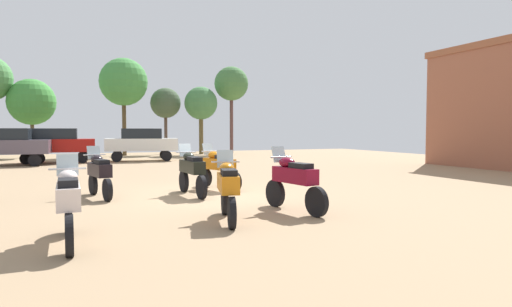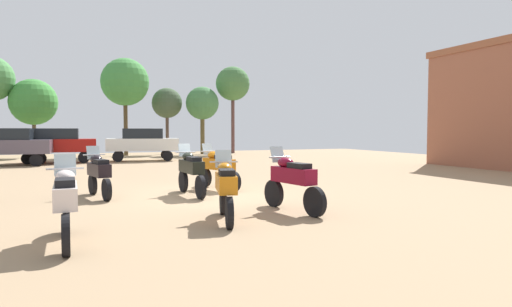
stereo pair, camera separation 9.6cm
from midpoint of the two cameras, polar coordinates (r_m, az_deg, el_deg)
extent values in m
cube|color=#997D5C|center=(13.17, -7.03, -5.35)|extent=(44.00, 52.00, 0.02)
cylinder|color=black|center=(13.95, -20.11, -3.74)|extent=(0.25, 0.62, 0.61)
cylinder|color=black|center=(12.55, -18.47, -4.45)|extent=(0.25, 0.62, 0.61)
cube|color=black|center=(13.19, -19.37, -1.99)|extent=(0.62, 1.29, 0.36)
ellipsoid|color=black|center=(13.44, -19.70, -0.70)|extent=(0.42, 0.54, 0.24)
cube|color=black|center=(12.97, -19.14, -1.00)|extent=(0.41, 0.61, 0.12)
cube|color=silver|center=(13.73, -20.04, 0.12)|extent=(0.38, 0.23, 0.39)
cylinder|color=#B7B7BC|center=(13.65, -19.94, -0.15)|extent=(0.61, 0.17, 0.04)
cylinder|color=black|center=(13.87, -9.15, -3.53)|extent=(0.17, 0.67, 0.66)
cylinder|color=black|center=(12.33, -6.93, -4.33)|extent=(0.17, 0.67, 0.66)
cube|color=black|center=(13.05, -8.13, -1.69)|extent=(0.46, 1.41, 0.36)
ellipsoid|color=black|center=(13.32, -8.55, -0.39)|extent=(0.35, 0.50, 0.24)
cube|color=black|center=(12.80, -7.80, -0.70)|extent=(0.34, 0.58, 0.12)
cube|color=silver|center=(13.64, -9.00, 0.45)|extent=(0.37, 0.18, 0.39)
cylinder|color=#B7B7BC|center=(13.55, -8.86, 0.18)|extent=(0.62, 0.08, 0.04)
cylinder|color=black|center=(11.04, 2.56, -5.14)|extent=(0.24, 0.68, 0.67)
cylinder|color=black|center=(9.82, 7.85, -6.19)|extent=(0.24, 0.68, 0.67)
cube|color=maroon|center=(10.35, 5.06, -2.81)|extent=(0.60, 1.37, 0.36)
ellipsoid|color=maroon|center=(10.57, 4.08, -1.17)|extent=(0.40, 0.53, 0.24)
cube|color=black|center=(10.15, 5.87, -1.57)|extent=(0.40, 0.61, 0.12)
cube|color=silver|center=(10.82, 3.03, -0.11)|extent=(0.38, 0.22, 0.39)
cylinder|color=#B7B7BC|center=(10.75, 3.34, -0.45)|extent=(0.62, 0.15, 0.04)
cylinder|color=black|center=(15.03, -6.38, -3.07)|extent=(0.30, 0.63, 0.63)
cylinder|color=black|center=(13.72, -2.70, -3.63)|extent=(0.30, 0.63, 0.63)
cube|color=#C0660C|center=(14.32, -4.63, -1.38)|extent=(0.76, 1.41, 0.36)
ellipsoid|color=#C0660C|center=(14.56, -5.33, -0.20)|extent=(0.45, 0.55, 0.24)
cube|color=black|center=(14.11, -4.08, -0.46)|extent=(0.46, 0.62, 0.12)
cube|color=silver|center=(14.83, -6.08, 0.55)|extent=(0.39, 0.25, 0.39)
cylinder|color=#B7B7BC|center=(14.75, -5.86, 0.30)|extent=(0.60, 0.22, 0.04)
cylinder|color=black|center=(10.07, -4.00, -6.07)|extent=(0.26, 0.64, 0.63)
cylinder|color=black|center=(8.61, -3.13, -7.63)|extent=(0.26, 0.64, 0.63)
cube|color=#CA7212|center=(9.26, -3.61, -3.77)|extent=(0.63, 1.31, 0.36)
ellipsoid|color=#CA7212|center=(9.52, -3.78, -1.90)|extent=(0.42, 0.54, 0.24)
cube|color=black|center=(9.02, -3.48, -2.42)|extent=(0.42, 0.61, 0.12)
cube|color=silver|center=(9.82, -3.95, -0.69)|extent=(0.38, 0.23, 0.39)
cylinder|color=#B7B7BC|center=(9.73, -3.90, -1.08)|extent=(0.61, 0.17, 0.04)
cylinder|color=black|center=(8.88, -22.94, -7.49)|extent=(0.13, 0.64, 0.64)
cylinder|color=black|center=(7.35, -22.93, -9.66)|extent=(0.13, 0.64, 0.64)
cube|color=silver|center=(8.03, -23.01, -4.97)|extent=(0.38, 1.33, 0.36)
ellipsoid|color=silver|center=(8.30, -23.05, -2.77)|extent=(0.33, 0.49, 0.24)
cube|color=black|center=(7.77, -23.05, -3.45)|extent=(0.31, 0.57, 0.12)
cube|color=silver|center=(8.61, -23.08, -1.37)|extent=(0.36, 0.16, 0.39)
cylinder|color=#B7B7BC|center=(8.52, -23.07, -1.82)|extent=(0.62, 0.05, 0.04)
cylinder|color=black|center=(27.63, -17.27, -0.39)|extent=(0.66, 0.29, 0.64)
cylinder|color=black|center=(29.07, -17.19, -0.23)|extent=(0.66, 0.29, 0.64)
cylinder|color=black|center=(27.70, -11.21, -0.30)|extent=(0.66, 0.29, 0.64)
cylinder|color=black|center=(29.14, -11.43, -0.14)|extent=(0.66, 0.29, 0.64)
cube|color=silver|center=(28.32, -14.29, 1.14)|extent=(4.47, 2.25, 0.75)
cube|color=black|center=(28.30, -14.31, 2.52)|extent=(2.52, 1.83, 0.61)
cylinder|color=black|center=(27.68, -27.26, -0.58)|extent=(0.65, 0.24, 0.64)
cylinder|color=black|center=(29.11, -26.90, -0.41)|extent=(0.65, 0.24, 0.64)
cylinder|color=black|center=(27.46, -21.20, -0.48)|extent=(0.65, 0.24, 0.64)
cylinder|color=black|center=(28.89, -21.14, -0.31)|extent=(0.65, 0.24, 0.64)
cube|color=#9A120E|center=(28.22, -24.16, 0.96)|extent=(4.36, 1.95, 0.75)
cube|color=black|center=(28.20, -24.19, 2.34)|extent=(2.42, 1.67, 0.61)
cylinder|color=black|center=(26.04, -26.36, -0.77)|extent=(0.65, 0.26, 0.64)
cylinder|color=black|center=(27.46, -25.94, -0.58)|extent=(0.65, 0.26, 0.64)
cube|color=#534A57|center=(26.96, -29.26, 0.75)|extent=(4.41, 2.07, 0.75)
cube|color=black|center=(26.95, -29.30, 2.20)|extent=(2.46, 1.73, 0.61)
cylinder|color=#4C3C32|center=(35.74, -11.28, 2.73)|extent=(0.25, 0.25, 3.50)
sphere|color=#3F5338|center=(35.81, -11.32, 6.40)|extent=(2.37, 2.37, 2.37)
cylinder|color=brown|center=(34.48, -26.58, 2.15)|extent=(0.25, 0.25, 3.13)
sphere|color=#3C8A38|center=(34.53, -26.67, 5.94)|extent=(3.18, 3.18, 3.18)
cylinder|color=#4C3C25|center=(34.42, -16.36, 3.64)|extent=(0.30, 0.30, 4.68)
sphere|color=#408A3E|center=(34.60, -16.43, 8.82)|extent=(3.52, 3.52, 3.52)
cylinder|color=brown|center=(36.38, -2.92, 4.03)|extent=(0.28, 0.28, 5.07)
sphere|color=#43743D|center=(36.57, -2.94, 8.98)|extent=(2.77, 2.77, 2.77)
cylinder|color=brown|center=(35.32, -6.83, 2.72)|extent=(0.33, 0.33, 3.45)
sphere|color=#437943|center=(35.39, -6.85, 6.46)|extent=(2.59, 2.59, 2.59)
camera|label=1|loc=(0.05, -89.84, 0.01)|focal=31.06mm
camera|label=2|loc=(0.05, 90.16, -0.01)|focal=31.06mm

